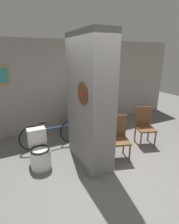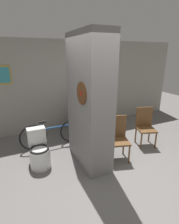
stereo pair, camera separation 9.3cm
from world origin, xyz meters
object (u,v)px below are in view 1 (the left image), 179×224
(toilet, at_px, (40,152))
(chair_by_doorway, at_px, (144,125))
(bicycle, at_px, (53,134))
(bottle_tall, at_px, (86,100))
(chair_near_pillar, at_px, (118,136))

(toilet, xyz_separation_m, chair_by_doorway, (2.58, -0.19, 0.20))
(bicycle, relative_size, bottle_tall, 5.54)
(toilet, bearing_deg, bottle_tall, 33.32)
(toilet, height_order, bottle_tall, bottle_tall)
(bicycle, distance_m, bottle_tall, 1.28)
(chair_near_pillar, bearing_deg, bottle_tall, 110.63)
(chair_by_doorway, bearing_deg, toilet, -165.64)
(toilet, bearing_deg, chair_near_pillar, -14.64)
(chair_near_pillar, height_order, chair_by_doorway, same)
(chair_by_doorway, bearing_deg, bottle_tall, 150.42)
(chair_by_doorway, relative_size, bicycle, 0.59)
(chair_near_pillar, xyz_separation_m, bicycle, (-1.14, 1.10, -0.18))
(chair_near_pillar, height_order, bicycle, chair_near_pillar)
(bicycle, xyz_separation_m, bottle_tall, (1.05, 0.31, 0.67))
(bicycle, bearing_deg, toilet, -124.60)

